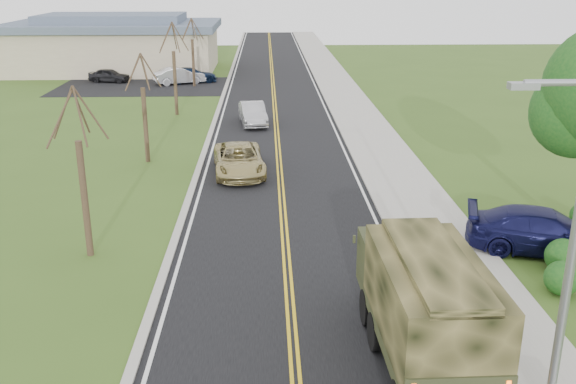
{
  "coord_description": "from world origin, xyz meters",
  "views": [
    {
      "loc": [
        -0.67,
        -11.2,
        9.56
      ],
      "look_at": [
        0.12,
        11.44,
        1.8
      ],
      "focal_mm": 40.0,
      "sensor_mm": 36.0,
      "label": 1
    }
  ],
  "objects_px": {
    "military_truck": "(424,298)",
    "suv_champagne": "(239,160)",
    "pickup_navy": "(544,232)",
    "sedan_silver": "(253,114)"
  },
  "relations": [
    {
      "from": "suv_champagne",
      "to": "sedan_silver",
      "type": "xyz_separation_m",
      "value": [
        0.51,
        11.01,
        -0.0
      ]
    },
    {
      "from": "military_truck",
      "to": "suv_champagne",
      "type": "distance_m",
      "value": 17.6
    },
    {
      "from": "military_truck",
      "to": "suv_champagne",
      "type": "bearing_deg",
      "value": 106.35
    },
    {
      "from": "military_truck",
      "to": "suv_champagne",
      "type": "height_order",
      "value": "military_truck"
    },
    {
      "from": "sedan_silver",
      "to": "pickup_navy",
      "type": "height_order",
      "value": "pickup_navy"
    },
    {
      "from": "suv_champagne",
      "to": "sedan_silver",
      "type": "relative_size",
      "value": 1.19
    },
    {
      "from": "sedan_silver",
      "to": "pickup_navy",
      "type": "relative_size",
      "value": 0.8
    },
    {
      "from": "suv_champagne",
      "to": "pickup_navy",
      "type": "xyz_separation_m",
      "value": [
        11.3,
        -9.95,
        0.07
      ]
    },
    {
      "from": "pickup_navy",
      "to": "suv_champagne",
      "type": "bearing_deg",
      "value": 64.9
    },
    {
      "from": "military_truck",
      "to": "sedan_silver",
      "type": "height_order",
      "value": "military_truck"
    }
  ]
}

